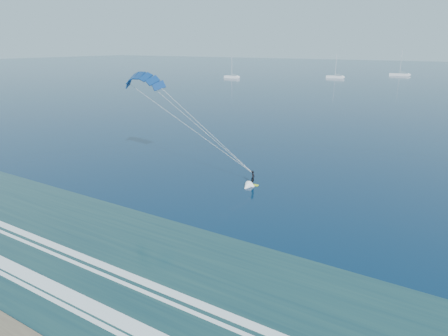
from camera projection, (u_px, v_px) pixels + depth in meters
kitesurfer_rig at (195, 124)px, 48.98m from camera, size 18.22×6.68×14.53m
sailboat_0 at (232, 77)px, 203.36m from camera, size 8.06×2.40×11.05m
sailboat_1 at (335, 77)px, 203.58m from camera, size 8.75×2.40×12.01m
sailboat_2 at (400, 74)px, 218.88m from camera, size 10.39×2.40×13.77m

